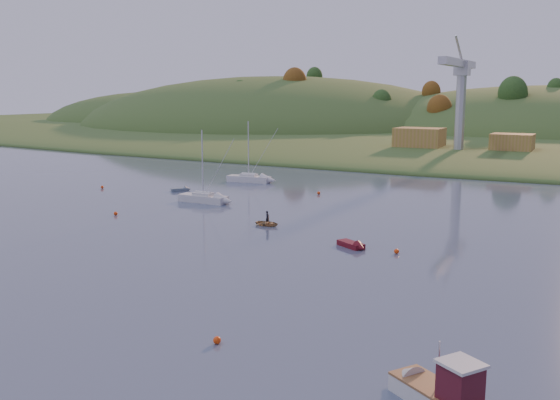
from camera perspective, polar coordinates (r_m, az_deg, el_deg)
The scene contains 22 objects.
far_shore at distance 257.19m, azimuth 20.98°, elevation 5.71°, with size 620.00×220.00×1.50m, color #355020.
shore_slope at distance 193.13m, azimuth 18.33°, elevation 4.70°, with size 640.00×150.00×7.00m, color #355020.
hill_left_far at distance 308.67m, azimuth -10.55°, elevation 6.78°, with size 120.00×100.00×32.00m, color #355020.
hill_left at distance 256.97m, azimuth -0.40°, elevation 6.36°, with size 170.00×140.00×44.00m, color #355020.
hill_center at distance 236.20m, azimuth 22.72°, elevation 5.29°, with size 140.00×120.00×36.00m, color #355020.
hillside_trees at distance 212.78m, azimuth 19.31°, elevation 5.08°, with size 280.00×50.00×32.00m, color #204518, non-canonical shape.
wharf at distance 150.01m, azimuth 17.25°, elevation 3.87°, with size 42.00×16.00×2.40m, color slate.
shed_west at distance 153.73m, azimuth 12.62°, elevation 5.56°, with size 11.00×8.00×4.80m, color olive.
shed_east at distance 150.36m, azimuth 20.46°, elevation 4.93°, with size 9.00×7.00×4.00m, color olive.
dock_crane at distance 146.41m, azimuth 16.12°, elevation 10.06°, with size 3.20×28.00×20.30m.
fishing_boat at distance 33.95m, azimuth 13.70°, elevation -16.32°, with size 6.34×4.99×4.00m.
sailboat_near at distance 110.22m, azimuth -2.88°, elevation 2.02°, with size 7.90×3.18×10.66m.
sailboat_far at distance 90.44m, azimuth -7.04°, elevation 0.23°, with size 7.51×2.31×10.40m.
canoe at distance 74.13m, azimuth -1.16°, elevation -2.13°, with size 2.12×2.97×0.62m, color #A18659.
paddler at distance 74.04m, azimuth -1.16°, elevation -1.78°, with size 0.56×0.37×1.54m, color black.
red_tender at distance 63.91m, azimuth 6.89°, elevation -4.19°, with size 3.87×2.96×1.27m.
grey_dinghy at distance 101.34m, azimuth -8.82°, elevation 0.97°, with size 2.94×3.20×1.19m.
buoy_0 at distance 40.48m, azimuth -5.78°, elevation -12.63°, with size 0.50×0.50×0.50m, color #E73F0C.
buoy_1 at distance 62.47m, azimuth 10.61°, elevation -4.63°, with size 0.50×0.50×0.50m, color #E73F0C.
buoy_2 at distance 106.59m, azimuth -15.95°, elevation 1.14°, with size 0.50×0.50×0.50m, color #E73F0C.
buoy_3 at distance 96.75m, azimuth 3.56°, elevation 0.65°, with size 0.50×0.50×0.50m, color #E73F0C.
buoy_4 at distance 83.02m, azimuth -14.79°, elevation -1.20°, with size 0.50×0.50×0.50m, color #E73F0C.
Camera 1 is at (34.17, -24.43, 15.70)m, focal length 40.00 mm.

